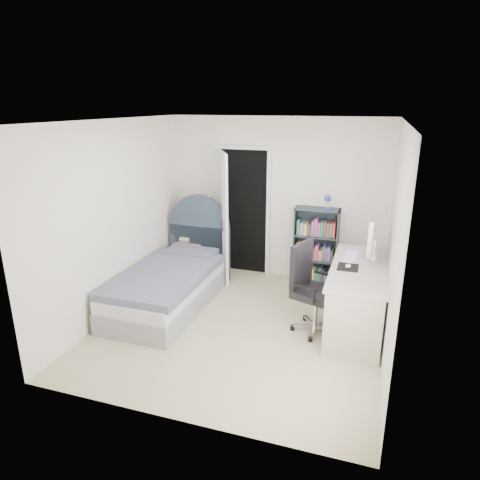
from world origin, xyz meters
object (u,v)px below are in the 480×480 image
(bookcase, at_px, (315,248))
(office_chair, at_px, (310,284))
(floor_lamp, at_px, (208,239))
(desk, at_px, (357,294))
(bed, at_px, (172,282))
(nightstand, at_px, (189,249))

(bookcase, xyz_separation_m, office_chair, (0.15, -1.47, 0.05))
(floor_lamp, xyz_separation_m, desk, (2.49, -1.29, -0.08))
(bookcase, distance_m, office_chair, 1.48)
(floor_lamp, relative_size, bookcase, 0.91)
(floor_lamp, distance_m, office_chair, 2.46)
(bed, xyz_separation_m, bookcase, (1.79, 1.32, 0.25))
(bookcase, relative_size, office_chair, 1.28)
(bookcase, height_order, desk, bookcase)
(bed, height_order, floor_lamp, bed)
(bed, bearing_deg, bookcase, 36.40)
(bookcase, relative_size, desk, 0.85)
(bed, relative_size, floor_lamp, 1.70)
(bookcase, bearing_deg, nightstand, -171.43)
(floor_lamp, distance_m, bookcase, 1.78)
(office_chair, bearing_deg, floor_lamp, 142.06)
(nightstand, height_order, bookcase, bookcase)
(nightstand, bearing_deg, floor_lamp, 59.38)
(bookcase, bearing_deg, office_chair, -84.00)
(desk, bearing_deg, floor_lamp, 152.55)
(floor_lamp, relative_size, office_chair, 1.17)
(nightstand, bearing_deg, bookcase, 8.57)
(bed, bearing_deg, office_chair, -4.63)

